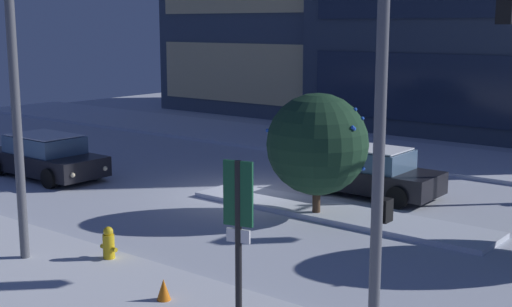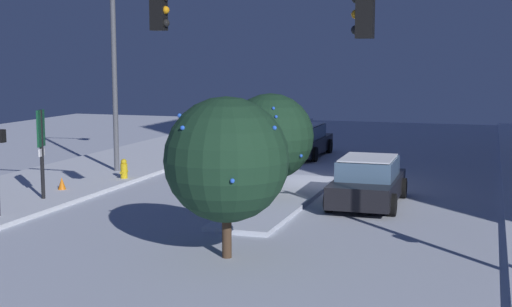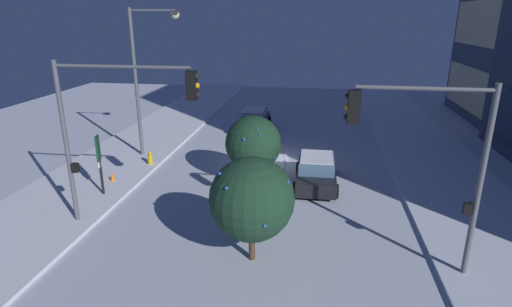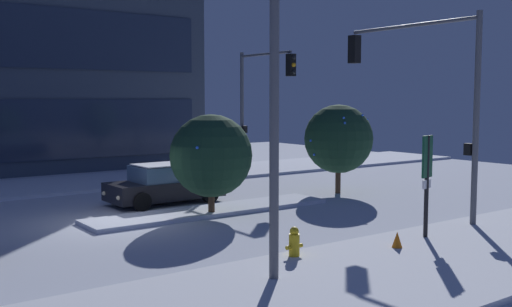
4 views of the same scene
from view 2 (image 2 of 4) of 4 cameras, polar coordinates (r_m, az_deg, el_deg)
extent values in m
plane|color=silver|center=(26.08, 4.73, -2.47)|extent=(52.00, 52.00, 0.00)
cube|color=silver|center=(29.42, -12.53, -1.34)|extent=(52.00, 5.20, 0.14)
cube|color=silver|center=(22.94, 2.06, -3.67)|extent=(9.00, 1.80, 0.14)
cube|color=black|center=(33.41, 3.63, 0.68)|extent=(4.69, 1.94, 0.66)
cube|color=slate|center=(33.34, 3.64, 1.72)|extent=(2.54, 1.74, 0.60)
cube|color=white|center=(33.30, 3.64, 2.30)|extent=(2.35, 1.62, 0.04)
sphere|color=#F9E5B2|center=(30.98, 3.72, 0.07)|extent=(0.16, 0.16, 0.16)
sphere|color=#F9E5B2|center=(31.32, 1.41, 0.17)|extent=(0.16, 0.16, 0.16)
cylinder|color=black|center=(31.72, 4.62, -0.06)|extent=(0.66, 0.22, 0.66)
cylinder|color=black|center=(32.20, 1.29, 0.08)|extent=(0.66, 0.22, 0.66)
cylinder|color=black|center=(34.71, 5.79, 0.59)|extent=(0.66, 0.22, 0.66)
cylinder|color=black|center=(35.16, 2.73, 0.71)|extent=(0.66, 0.22, 0.66)
cube|color=black|center=(22.70, 8.80, -2.70)|extent=(4.29, 1.89, 0.66)
cube|color=slate|center=(22.60, 8.83, -1.17)|extent=(2.32, 1.69, 0.60)
cube|color=white|center=(22.55, 8.85, -0.33)|extent=(2.15, 1.58, 0.04)
sphere|color=#F9E5B2|center=(24.90, 8.12, -1.84)|extent=(0.16, 0.16, 0.16)
sphere|color=#F9E5B2|center=(24.73, 11.01, -1.97)|extent=(0.16, 0.16, 0.16)
cylinder|color=black|center=(24.25, 7.13, -2.48)|extent=(0.66, 0.23, 0.66)
cylinder|color=black|center=(24.00, 11.50, -2.68)|extent=(0.66, 0.23, 0.66)
cylinder|color=black|center=(21.53, 5.76, -3.75)|extent=(0.66, 0.23, 0.66)
cylinder|color=black|center=(21.24, 10.69, -4.00)|extent=(0.66, 0.23, 0.66)
cube|color=black|center=(15.39, 8.59, 10.81)|extent=(0.32, 0.36, 1.00)
sphere|color=orange|center=(15.43, 7.88, 10.82)|extent=(0.20, 0.20, 0.20)
sphere|color=black|center=(15.41, 7.86, 9.63)|extent=(0.20, 0.20, 0.20)
cube|color=black|center=(18.47, -7.69, 11.13)|extent=(0.32, 0.36, 1.00)
sphere|color=orange|center=(18.39, -7.14, 11.15)|extent=(0.20, 0.20, 0.20)
sphere|color=black|center=(18.38, -7.13, 10.16)|extent=(0.20, 0.20, 0.20)
cube|color=black|center=(21.11, -19.51, 1.31)|extent=(0.20, 0.24, 0.36)
cylinder|color=#565960|center=(28.47, -11.11, 6.79)|extent=(0.20, 0.20, 8.43)
cylinder|color=gold|center=(26.95, -10.36, -1.51)|extent=(0.26, 0.26, 0.68)
sphere|color=gold|center=(26.89, -10.38, -0.65)|extent=(0.22, 0.22, 0.22)
cylinder|color=gold|center=(27.10, -10.18, -1.38)|extent=(0.12, 0.10, 0.10)
cylinder|color=gold|center=(26.79, -10.55, -1.50)|extent=(0.12, 0.10, 0.10)
cylinder|color=black|center=(23.53, -16.52, -0.25)|extent=(0.12, 0.12, 2.93)
cube|color=#144C2D|center=(23.43, -16.61, 1.92)|extent=(0.55, 0.19, 1.15)
cube|color=white|center=(23.52, -16.54, 0.09)|extent=(0.44, 0.15, 0.24)
cylinder|color=#473323|center=(23.31, 1.14, -2.58)|extent=(0.22, 0.22, 0.86)
sphere|color=#193823|center=(23.08, 1.15, 1.34)|extent=(2.77, 2.77, 2.77)
sphere|color=blue|center=(22.26, 3.58, -0.18)|extent=(0.10, 0.10, 0.10)
sphere|color=blue|center=(21.93, -0.43, 2.58)|extent=(0.10, 0.10, 0.10)
sphere|color=blue|center=(21.90, 1.24, -0.55)|extent=(0.10, 0.10, 0.10)
sphere|color=blue|center=(21.90, -0.36, 2.47)|extent=(0.10, 0.10, 0.10)
sphere|color=blue|center=(22.00, 1.39, 3.58)|extent=(0.10, 0.10, 0.10)
sphere|color=blue|center=(24.29, -0.06, 2.54)|extent=(0.10, 0.10, 0.10)
sphere|color=blue|center=(21.84, 1.59, 2.91)|extent=(0.10, 0.10, 0.10)
cylinder|color=#473323|center=(16.61, -2.32, -6.42)|extent=(0.22, 0.22, 1.06)
sphere|color=#193823|center=(16.28, -2.35, -0.47)|extent=(2.84, 2.84, 2.84)
sphere|color=blue|center=(15.60, 1.47, 2.03)|extent=(0.10, 0.10, 0.10)
sphere|color=blue|center=(15.46, -5.81, 2.02)|extent=(0.10, 0.10, 0.10)
sphere|color=blue|center=(17.58, -0.76, -1.79)|extent=(0.10, 0.10, 0.10)
sphere|color=blue|center=(17.21, -4.85, 2.33)|extent=(0.10, 0.10, 0.10)
sphere|color=blue|center=(14.92, -1.87, -2.17)|extent=(0.10, 0.10, 0.10)
sphere|color=blue|center=(17.09, -4.55, 2.95)|extent=(0.10, 0.10, 0.10)
sphere|color=blue|center=(17.58, -0.37, 0.06)|extent=(0.10, 0.10, 0.10)
sphere|color=blue|center=(16.17, -6.05, 2.99)|extent=(0.10, 0.10, 0.10)
cone|color=orange|center=(25.17, -15.05, -2.44)|extent=(0.36, 0.36, 0.55)
camera|label=1|loc=(25.09, -44.63, 6.96)|focal=49.07mm
camera|label=3|loc=(5.80, -36.49, 42.67)|focal=28.79mm
camera|label=4|loc=(40.22, -18.09, 6.34)|focal=42.23mm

